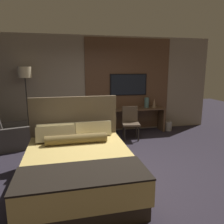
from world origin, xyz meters
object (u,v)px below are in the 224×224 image
(desk_chair, at_px, (130,120))
(vase_tall, at_px, (154,103))
(bed, at_px, (78,164))
(armchair_by_window, at_px, (12,136))
(vase_short, at_px, (147,102))
(desk, at_px, (130,115))
(tv, at_px, (128,85))
(waste_bin, at_px, (168,126))
(book, at_px, (127,108))
(floor_lamp, at_px, (25,78))

(desk_chair, bearing_deg, vase_tall, 39.40)
(bed, bearing_deg, armchair_by_window, 124.46)
(desk_chair, height_order, vase_tall, vase_tall)
(vase_short, bearing_deg, desk_chair, -137.90)
(bed, height_order, desk, bed)
(desk_chair, relative_size, vase_short, 2.95)
(armchair_by_window, xyz_separation_m, vase_short, (3.73, 0.64, 0.60))
(bed, relative_size, vase_short, 7.23)
(desk, relative_size, tv, 1.84)
(tv, relative_size, waste_bin, 4.03)
(book, bearing_deg, vase_tall, -8.14)
(desk, distance_m, book, 0.25)
(desk, height_order, waste_bin, desk)
(vase_short, relative_size, book, 1.23)
(vase_tall, height_order, waste_bin, vase_tall)
(bed, height_order, vase_tall, bed)
(tv, xyz_separation_m, book, (-0.08, -0.16, -0.67))
(book, xyz_separation_m, waste_bin, (1.28, -0.18, -0.60))
(tv, height_order, book, tv)
(bed, xyz_separation_m, waste_bin, (2.94, 2.57, -0.21))
(floor_lamp, xyz_separation_m, book, (2.79, 0.09, -0.90))
(bed, height_order, armchair_by_window, bed)
(tv, distance_m, vase_short, 0.78)
(tv, height_order, waste_bin, tv)
(bed, distance_m, desk, 3.23)
(bed, bearing_deg, waste_bin, 41.20)
(vase_short, xyz_separation_m, book, (-0.62, -0.01, -0.13))
(bed, distance_m, book, 3.23)
(floor_lamp, xyz_separation_m, waste_bin, (4.06, -0.08, -1.49))
(desk_chair, height_order, armchair_by_window, desk_chair)
(desk_chair, xyz_separation_m, floor_lamp, (-2.69, 0.55, 1.12))
(armchair_by_window, bearing_deg, waste_bin, -98.79)
(desk, height_order, tv, tv)
(armchair_by_window, bearing_deg, bed, -160.28)
(bed, relative_size, vase_tall, 7.66)
(desk, xyz_separation_m, armchair_by_window, (-3.19, -0.60, -0.24))
(desk_chair, bearing_deg, bed, -117.09)
(floor_lamp, height_order, waste_bin, floor_lamp)
(bed, bearing_deg, floor_lamp, 113.00)
(desk, bearing_deg, bed, -122.60)
(tv, distance_m, floor_lamp, 2.88)
(desk, height_order, vase_tall, vase_tall)
(armchair_by_window, height_order, waste_bin, armchair_by_window)
(desk_chair, relative_size, armchair_by_window, 0.92)
(desk_chair, distance_m, floor_lamp, 2.96)
(desk_chair, xyz_separation_m, book, (0.10, 0.64, 0.22))
(vase_short, bearing_deg, desk, -175.85)
(desk_chair, bearing_deg, vase_short, 51.51)
(vase_short, bearing_deg, tv, 164.33)
(desk, distance_m, floor_lamp, 3.08)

